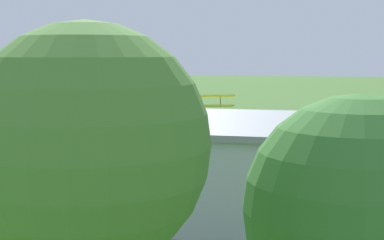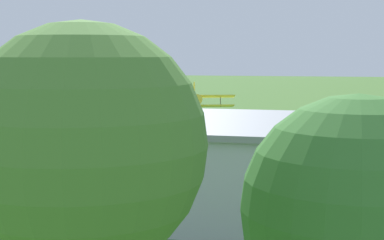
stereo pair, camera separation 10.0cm
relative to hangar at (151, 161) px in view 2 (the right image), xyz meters
The scene contains 13 objects.
ground_plane 31.24m from the hangar, 82.51° to the right, with size 400.00×400.00×0.00m, color #3D6628.
hangar is the anchor object (origin of this frame).
biplane 32.26m from the hangar, 82.77° to the right, with size 9.05×6.62×4.10m.
car_grey 19.11m from the hangar, 134.27° to the right, with size 2.19×4.28×1.60m.
car_green 18.87m from the hangar, 45.72° to the right, with size 2.20×4.10×1.50m.
person_near_hangar_door 17.75m from the hangar, 74.59° to the right, with size 0.53×0.53×1.61m.
person_walking_on_apron 24.62m from the hangar, 47.94° to the right, with size 0.49×0.49×1.69m.
person_by_parked_cars 23.09m from the hangar, 55.25° to the right, with size 0.49×0.49×1.76m.
person_at_fence_line 20.67m from the hangar, 61.37° to the right, with size 0.50×0.50×1.61m.
person_crossing_taxiway 17.17m from the hangar, 121.58° to the right, with size 0.52×0.52×1.57m.
tree_at_field_edge 25.58m from the hangar, 103.07° to the left, with size 5.76×5.76×10.54m.
tree_near_perimeter_road 22.81m from the hangar, 121.98° to the left, with size 6.83×6.83×8.63m.
windsock 59.14m from the hangar, 53.37° to the right, with size 1.26×1.43×7.10m.
Camera 2 is at (-15.24, 68.36, 9.77)m, focal length 57.24 mm.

